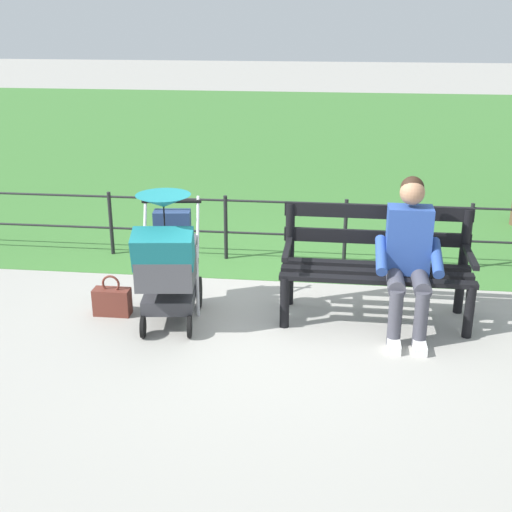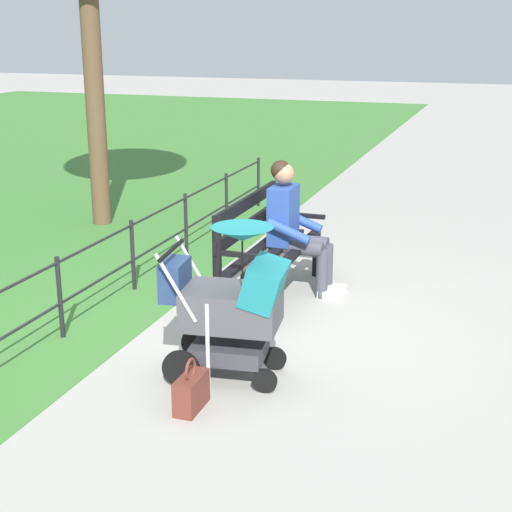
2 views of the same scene
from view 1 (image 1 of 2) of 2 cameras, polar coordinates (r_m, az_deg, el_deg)
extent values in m
plane|color=#9E9B93|center=(5.92, 1.37, -5.10)|extent=(60.00, 60.00, 0.00)
cube|color=#3D7533|center=(14.36, 4.78, 10.04)|extent=(40.00, 16.00, 0.01)
cube|color=black|center=(5.90, 10.06, -0.75)|extent=(1.60, 0.11, 0.04)
cube|color=black|center=(5.73, 10.13, -1.39)|extent=(1.60, 0.11, 0.04)
cube|color=black|center=(5.57, 10.21, -2.07)|extent=(1.60, 0.11, 0.04)
cube|color=black|center=(5.92, 10.15, 1.58)|extent=(1.60, 0.05, 0.12)
cube|color=black|center=(5.85, 10.29, 3.71)|extent=(1.60, 0.05, 0.12)
cylinder|color=black|center=(5.73, 17.60, -4.52)|extent=(0.08, 0.08, 0.45)
cylinder|color=black|center=(6.08, 17.11, -0.49)|extent=(0.08, 0.08, 0.95)
cube|color=black|center=(5.76, 17.70, -0.03)|extent=(0.05, 0.56, 0.04)
cylinder|color=black|center=(5.64, 2.44, -3.93)|extent=(0.08, 0.08, 0.45)
cylinder|color=black|center=(5.99, 2.87, 0.12)|extent=(0.08, 0.08, 0.95)
cube|color=black|center=(5.68, 2.67, 0.63)|extent=(0.05, 0.56, 0.04)
cylinder|color=#42424C|center=(5.56, 13.77, -2.17)|extent=(0.14, 0.40, 0.14)
cylinder|color=#42424C|center=(5.53, 11.72, -2.09)|extent=(0.14, 0.40, 0.14)
cylinder|color=#42424C|center=(5.47, 13.78, -5.24)|extent=(0.11, 0.11, 0.47)
cylinder|color=#42424C|center=(5.45, 11.68, -5.17)|extent=(0.11, 0.11, 0.47)
cube|color=silver|center=(5.48, 13.69, -7.49)|extent=(0.10, 0.22, 0.07)
cube|color=silver|center=(5.46, 11.59, -7.42)|extent=(0.10, 0.22, 0.07)
cube|color=#284793|center=(5.65, 12.78, 1.34)|extent=(0.36, 0.22, 0.56)
cylinder|color=#284793|center=(5.60, 15.04, -0.13)|extent=(0.09, 0.43, 0.23)
cylinder|color=#284793|center=(5.55, 10.55, 0.07)|extent=(0.09, 0.43, 0.23)
sphere|color=#A37556|center=(5.54, 13.10, 5.26)|extent=(0.20, 0.20, 0.20)
sphere|color=black|center=(5.56, 13.09, 5.63)|extent=(0.19, 0.19, 0.19)
cylinder|color=black|center=(6.07, -4.80, -3.07)|extent=(0.06, 0.28, 0.28)
cylinder|color=black|center=(6.12, -9.10, -3.05)|extent=(0.06, 0.28, 0.28)
cylinder|color=black|center=(5.55, -5.65, -5.99)|extent=(0.05, 0.18, 0.18)
cylinder|color=black|center=(5.60, -9.55, -5.95)|extent=(0.05, 0.18, 0.18)
cube|color=#38383D|center=(5.78, -7.31, -3.51)|extent=(0.48, 0.57, 0.12)
cylinder|color=silver|center=(5.81, -4.99, -2.17)|extent=(0.03, 0.03, 0.65)
cylinder|color=silver|center=(5.87, -9.48, -2.16)|extent=(0.03, 0.03, 0.65)
cube|color=#47474C|center=(5.64, -7.48, -0.52)|extent=(0.54, 0.73, 0.28)
cube|color=#19727A|center=(5.35, -7.88, 0.57)|extent=(0.51, 0.36, 0.33)
cylinder|color=black|center=(5.93, -7.16, 4.61)|extent=(0.52, 0.09, 0.03)
cylinder|color=silver|center=(5.87, -4.96, 2.49)|extent=(0.06, 0.30, 0.49)
cylinder|color=silver|center=(5.93, -9.40, 2.45)|extent=(0.06, 0.30, 0.49)
cone|color=#19727A|center=(5.39, -7.85, 4.65)|extent=(0.49, 0.49, 0.10)
cylinder|color=black|center=(5.45, -7.76, 2.82)|extent=(0.01, 0.01, 0.30)
cube|color=navy|center=(5.98, -7.09, 2.52)|extent=(0.34, 0.20, 0.28)
cube|color=brown|center=(6.03, -12.08, -3.81)|extent=(0.32, 0.14, 0.24)
torus|color=brown|center=(5.97, -12.19, -2.32)|extent=(0.16, 0.02, 0.16)
cylinder|color=black|center=(7.18, 17.62, 1.58)|extent=(0.04, 0.04, 0.70)
cylinder|color=black|center=(7.05, 7.56, 2.02)|extent=(0.04, 0.04, 0.70)
cylinder|color=black|center=(7.13, -2.58, 2.41)|extent=(0.04, 0.04, 0.70)
cylinder|color=black|center=(7.44, -12.18, 2.71)|extent=(0.04, 0.04, 0.70)
cylinder|color=black|center=(6.98, 2.50, 4.57)|extent=(8.79, 0.02, 0.02)
cylinder|color=black|center=(7.08, 2.45, 1.84)|extent=(8.79, 0.02, 0.02)
camera|label=2|loc=(6.89, -56.19, 11.14)|focal=52.70mm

